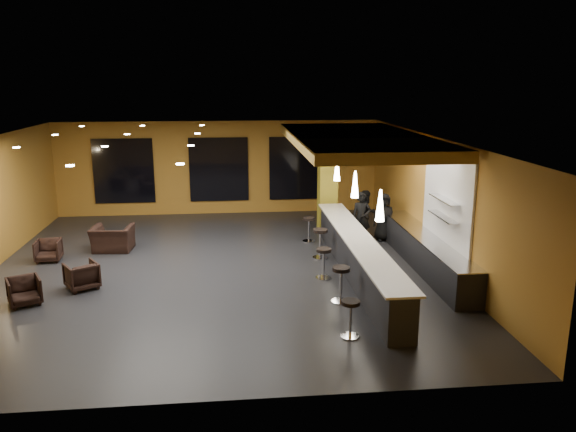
{
  "coord_description": "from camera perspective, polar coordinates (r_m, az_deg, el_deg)",
  "views": [
    {
      "loc": [
        0.44,
        -14.59,
        5.03
      ],
      "look_at": [
        2.0,
        0.5,
        1.3
      ],
      "focal_mm": 35.0,
      "sensor_mm": 36.0,
      "label": 1
    }
  ],
  "objects": [
    {
      "name": "column",
      "position": [
        18.76,
        4.05,
        3.71
      ],
      "size": [
        0.6,
        0.6,
        3.5
      ],
      "primitive_type": "cube",
      "color": "olive",
      "rests_on": "floor"
    },
    {
      "name": "armchair_a",
      "position": [
        14.22,
        -25.22,
        -6.92
      ],
      "size": [
        0.92,
        0.93,
        0.64
      ],
      "primitive_type": "imported",
      "rotation": [
        0.0,
        0.0,
        0.47
      ],
      "color": "black",
      "rests_on": "floor"
    },
    {
      "name": "wall_front",
      "position": [
        8.7,
        -8.45,
        -8.5
      ],
      "size": [
        12.0,
        0.1,
        3.5
      ],
      "primitive_type": "cube",
      "color": "#A26E24",
      "rests_on": "floor"
    },
    {
      "name": "bar_stool_4",
      "position": [
        17.68,
        2.14,
        -1.04
      ],
      "size": [
        0.4,
        0.4,
        0.79
      ],
      "rotation": [
        0.0,
        0.0,
        0.2
      ],
      "color": "silver",
      "rests_on": "floor"
    },
    {
      "name": "wall_right",
      "position": [
        15.98,
        14.8,
        1.5
      ],
      "size": [
        0.1,
        13.0,
        3.5
      ],
      "primitive_type": "cube",
      "color": "#A26E24",
      "rests_on": "floor"
    },
    {
      "name": "wall_shelf_upper",
      "position": [
        14.74,
        15.65,
        1.63
      ],
      "size": [
        0.3,
        1.5,
        0.03
      ],
      "primitive_type": "cube",
      "color": "silver",
      "rests_on": "wall_right"
    },
    {
      "name": "staff_b",
      "position": [
        18.29,
        7.96,
        0.21
      ],
      "size": [
        0.91,
        0.81,
        1.54
      ],
      "primitive_type": "imported",
      "rotation": [
        0.0,
        0.0,
        0.37
      ],
      "color": "black",
      "rests_on": "floor"
    },
    {
      "name": "bar_counter",
      "position": [
        14.69,
        7.04,
        -4.27
      ],
      "size": [
        0.6,
        8.0,
        1.0
      ],
      "primitive_type": "cube",
      "color": "black",
      "rests_on": "floor"
    },
    {
      "name": "window_center",
      "position": [
        21.3,
        -7.03,
        4.71
      ],
      "size": [
        2.2,
        0.06,
        2.4
      ],
      "primitive_type": "cube",
      "color": "black",
      "rests_on": "wall_back"
    },
    {
      "name": "floor",
      "position": [
        15.46,
        -7.23,
        -5.49
      ],
      "size": [
        12.0,
        13.0,
        0.1
      ],
      "primitive_type": "cube",
      "color": "black",
      "rests_on": "ground"
    },
    {
      "name": "staff_a",
      "position": [
        17.56,
        7.45,
        -0.21
      ],
      "size": [
        0.64,
        0.47,
        1.62
      ],
      "primitive_type": "imported",
      "rotation": [
        0.0,
        0.0,
        -0.14
      ],
      "color": "black",
      "rests_on": "floor"
    },
    {
      "name": "wood_soffit",
      "position": [
        16.08,
        6.99,
        7.75
      ],
      "size": [
        3.6,
        8.0,
        0.28
      ],
      "primitive_type": "cube",
      "color": "#B38834",
      "rests_on": "ceiling"
    },
    {
      "name": "staff_c",
      "position": [
        18.02,
        9.7,
        -0.1
      ],
      "size": [
        0.76,
        0.52,
        1.51
      ],
      "primitive_type": "imported",
      "rotation": [
        0.0,
        0.0,
        0.05
      ],
      "color": "black",
      "rests_on": "floor"
    },
    {
      "name": "prep_top",
      "position": [
        15.59,
        13.87,
        -2.03
      ],
      "size": [
        0.72,
        6.0,
        0.03
      ],
      "primitive_type": "cube",
      "color": "silver",
      "rests_on": "prep_counter"
    },
    {
      "name": "armchair_d",
      "position": [
        17.57,
        -17.39,
        -2.2
      ],
      "size": [
        1.23,
        1.1,
        0.75
      ],
      "primitive_type": "imported",
      "rotation": [
        0.0,
        0.0,
        3.06
      ],
      "color": "black",
      "rests_on": "floor"
    },
    {
      "name": "wall_back",
      "position": [
        21.4,
        -7.03,
        4.89
      ],
      "size": [
        12.0,
        0.1,
        3.5
      ],
      "primitive_type": "cube",
      "color": "#A26E24",
      "rests_on": "floor"
    },
    {
      "name": "window_left",
      "position": [
        21.66,
        -16.36,
        4.41
      ],
      "size": [
        2.2,
        0.06,
        2.4
      ],
      "primitive_type": "cube",
      "color": "black",
      "rests_on": "wall_back"
    },
    {
      "name": "bar_stool_1",
      "position": [
        12.98,
        5.4,
        -6.47
      ],
      "size": [
        0.43,
        0.43,
        0.85
      ],
      "rotation": [
        0.0,
        0.0,
        -0.23
      ],
      "color": "silver",
      "rests_on": "floor"
    },
    {
      "name": "bar_top",
      "position": [
        14.53,
        7.1,
        -2.3
      ],
      "size": [
        0.78,
        8.1,
        0.05
      ],
      "primitive_type": "cube",
      "color": "silver",
      "rests_on": "bar_counter"
    },
    {
      "name": "bar_stool_2",
      "position": [
        14.45,
        3.64,
        -4.42
      ],
      "size": [
        0.41,
        0.41,
        0.81
      ],
      "rotation": [
        0.0,
        0.0,
        -0.29
      ],
      "color": "silver",
      "rests_on": "floor"
    },
    {
      "name": "armchair_c",
      "position": [
        17.22,
        -23.16,
        -3.24
      ],
      "size": [
        0.72,
        0.73,
        0.62
      ],
      "primitive_type": "imported",
      "rotation": [
        0.0,
        0.0,
        0.08
      ],
      "color": "black",
      "rests_on": "floor"
    },
    {
      "name": "pendant_1",
      "position": [
        14.7,
        6.82,
        3.21
      ],
      "size": [
        0.2,
        0.2,
        0.7
      ],
      "primitive_type": "cone",
      "color": "white",
      "rests_on": "wood_soffit"
    },
    {
      "name": "pendant_0",
      "position": [
        12.33,
        9.34,
        1.06
      ],
      "size": [
        0.2,
        0.2,
        0.7
      ],
      "primitive_type": "cone",
      "color": "white",
      "rests_on": "wood_soffit"
    },
    {
      "name": "armchair_b",
      "position": [
        14.71,
        -20.22,
        -5.69
      ],
      "size": [
        0.99,
        1.0,
        0.67
      ],
      "primitive_type": "imported",
      "rotation": [
        0.0,
        0.0,
        3.7
      ],
      "color": "black",
      "rests_on": "floor"
    },
    {
      "name": "window_right",
      "position": [
        21.45,
        1.03,
        4.88
      ],
      "size": [
        2.2,
        0.06,
        2.4
      ],
      "primitive_type": "cube",
      "color": "black",
      "rests_on": "wall_back"
    },
    {
      "name": "ceiling",
      "position": [
        14.68,
        -7.66,
        7.9
      ],
      "size": [
        12.0,
        13.0,
        0.1
      ],
      "primitive_type": "cube",
      "color": "black"
    },
    {
      "name": "tile_backsplash",
      "position": [
        14.98,
        15.86,
        1.61
      ],
      "size": [
        0.06,
        3.2,
        2.4
      ],
      "primitive_type": "cube",
      "color": "white",
      "rests_on": "wall_right"
    },
    {
      "name": "wall_shelf_lower",
      "position": [
        14.84,
        15.54,
        -0.07
      ],
      "size": [
        0.3,
        1.5,
        0.03
      ],
      "primitive_type": "cube",
      "color": "silver",
      "rests_on": "wall_right"
    },
    {
      "name": "bar_stool_3",
      "position": [
        16.05,
        3.3,
        -2.42
      ],
      "size": [
        0.44,
        0.44,
        0.86
      ],
      "rotation": [
        0.0,
        0.0,
        -0.27
      ],
      "color": "silver",
      "rests_on": "floor"
    },
    {
      "name": "pendant_2",
      "position": [
        17.11,
        5.0,
        4.75
      ],
      "size": [
        0.2,
        0.2,
        0.7
      ],
      "primitive_type": "cone",
      "color": "white",
      "rests_on": "wood_soffit"
    },
    {
      "name": "prep_counter",
      "position": [
        15.72,
        13.77,
        -3.62
      ],
      "size": [
        0.7,
        6.0,
        0.86
      ],
      "primitive_type": "cube",
      "color": "black",
      "rests_on": "floor"
    },
    {
      "name": "bar_stool_0",
      "position": [
        11.35,
        6.36,
        -9.84
      ],
      "size": [
        0.39,
        0.39,
        0.77
      ],
      "rotation": [
        0.0,
        0.0,
        -0.25
      ],
      "color": "silver",
      "rests_on": "floor"
    }
  ]
}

